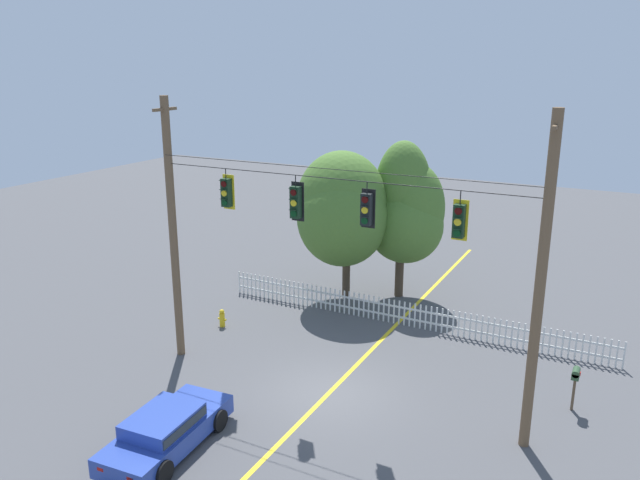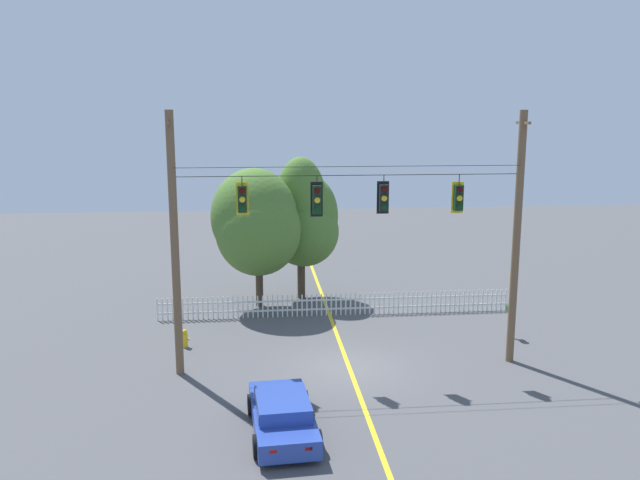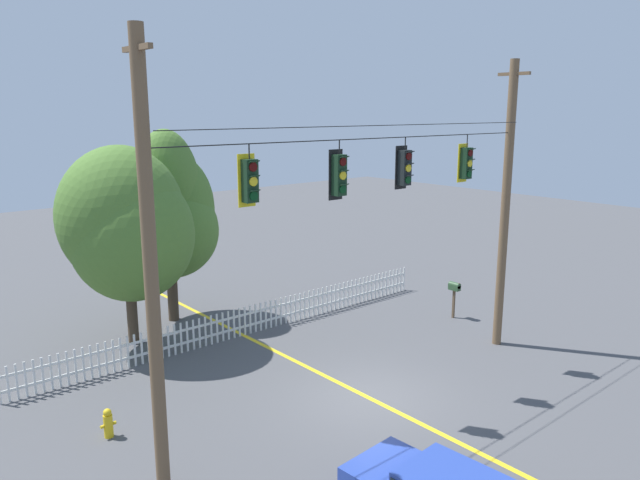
# 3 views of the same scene
# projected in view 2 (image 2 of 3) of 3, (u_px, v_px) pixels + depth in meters

# --- Properties ---
(ground) EXTENTS (80.00, 80.00, 0.00)m
(ground) POSITION_uv_depth(u_px,v_px,m) (349.00, 367.00, 23.88)
(ground) COLOR #4C4C4F
(lane_centerline_stripe) EXTENTS (0.16, 36.00, 0.01)m
(lane_centerline_stripe) POSITION_uv_depth(u_px,v_px,m) (349.00, 367.00, 23.88)
(lane_centerline_stripe) COLOR gold
(lane_centerline_stripe) RESTS_ON ground
(signal_support_span) EXTENTS (12.53, 1.10, 9.30)m
(signal_support_span) POSITION_uv_depth(u_px,v_px,m) (350.00, 241.00, 22.97)
(signal_support_span) COLOR brown
(signal_support_span) RESTS_ON ground
(traffic_signal_northbound_primary) EXTENTS (0.43, 0.38, 1.36)m
(traffic_signal_northbound_primary) POSITION_uv_depth(u_px,v_px,m) (242.00, 199.00, 22.32)
(traffic_signal_northbound_primary) COLOR black
(traffic_signal_southbound_primary) EXTENTS (0.43, 0.38, 1.45)m
(traffic_signal_southbound_primary) POSITION_uv_depth(u_px,v_px,m) (317.00, 200.00, 22.58)
(traffic_signal_southbound_primary) COLOR black
(traffic_signal_westbound_side) EXTENTS (0.43, 0.38, 1.39)m
(traffic_signal_westbound_side) POSITION_uv_depth(u_px,v_px,m) (384.00, 198.00, 22.80)
(traffic_signal_westbound_side) COLOR black
(traffic_signal_northbound_secondary) EXTENTS (0.43, 0.38, 1.41)m
(traffic_signal_northbound_secondary) POSITION_uv_depth(u_px,v_px,m) (458.00, 198.00, 23.07)
(traffic_signal_northbound_secondary) COLOR black
(white_picket_fence) EXTENTS (16.25, 0.06, 1.03)m
(white_picket_fence) POSITION_uv_depth(u_px,v_px,m) (336.00, 304.00, 29.88)
(white_picket_fence) COLOR silver
(white_picket_fence) RESTS_ON ground
(autumn_maple_near_fence) EXTENTS (4.21, 4.16, 6.70)m
(autumn_maple_near_fence) POSITION_uv_depth(u_px,v_px,m) (256.00, 223.00, 30.36)
(autumn_maple_near_fence) COLOR #473828
(autumn_maple_near_fence) RESTS_ON ground
(autumn_maple_mid) EXTENTS (3.47, 3.00, 7.11)m
(autumn_maple_mid) POSITION_uv_depth(u_px,v_px,m) (305.00, 219.00, 32.17)
(autumn_maple_mid) COLOR #473828
(autumn_maple_mid) RESTS_ON ground
(parked_car) EXTENTS (2.09, 4.29, 1.15)m
(parked_car) POSITION_uv_depth(u_px,v_px,m) (282.00, 413.00, 18.84)
(parked_car) COLOR #28429E
(parked_car) RESTS_ON ground
(fire_hydrant) EXTENTS (0.38, 0.22, 0.74)m
(fire_hydrant) POSITION_uv_depth(u_px,v_px,m) (185.00, 338.00, 25.83)
(fire_hydrant) COLOR gold
(fire_hydrant) RESTS_ON ground
(roadside_mailbox) EXTENTS (0.25, 0.44, 1.40)m
(roadside_mailbox) POSITION_uv_depth(u_px,v_px,m) (510.00, 311.00, 26.85)
(roadside_mailbox) COLOR brown
(roadside_mailbox) RESTS_ON ground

